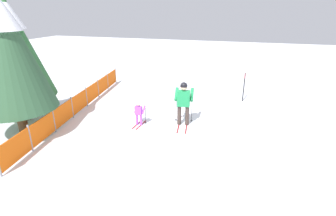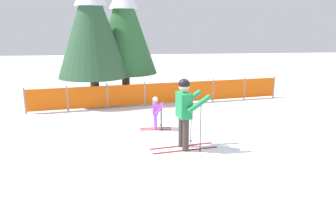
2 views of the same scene
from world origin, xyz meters
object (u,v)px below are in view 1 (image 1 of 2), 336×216
Objects in this scene: skier_adult at (184,100)px; safety_fence at (80,102)px; trail_marker at (244,84)px; skier_child at (139,112)px; conifer_far at (12,45)px; conifer_near at (7,50)px.

skier_adult reaches higher than safety_fence.
skier_adult is 0.18× the size of safety_fence.
safety_fence is 8.13m from trail_marker.
skier_adult is 4.37m from trail_marker.
skier_child reaches higher than safety_fence.
skier_child is 3.26m from safety_fence.
skier_adult is at bearing -89.89° from safety_fence.
safety_fence is at bearing -49.65° from conifer_far.
conifer_far is at bearing 93.22° from skier_adult.
skier_adult is 0.36× the size of conifer_far.
conifer_far is 3.40× the size of trail_marker.
conifer_near is (-2.71, 0.63, 2.72)m from safety_fence.
skier_adult is 0.35× the size of conifer_near.
skier_adult is 7.11m from conifer_far.
conifer_near reaches higher than skier_adult.
safety_fence is 3.49m from conifer_far.
trail_marker is (4.31, -4.00, 0.34)m from skier_child.
trail_marker is at bearing -50.56° from conifer_near.
conifer_far is 1.65m from conifer_near.
safety_fence is 1.96× the size of conifer_near.
trail_marker is (5.19, -8.91, -2.24)m from conifer_far.
conifer_far reaches higher than skier_adult.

